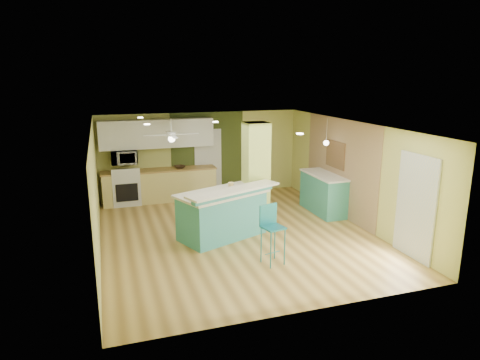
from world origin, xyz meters
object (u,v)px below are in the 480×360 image
object	(u,v)px
bar_stool	(271,225)
side_counter	(324,193)
fruit_bowl	(180,167)
peninsula	(223,213)
canister	(231,186)

from	to	relation	value
bar_stool	side_counter	world-z (taller)	bar_stool
bar_stool	side_counter	xyz separation A→B (m)	(2.53, 2.49, -0.26)
side_counter	fruit_bowl	size ratio (longest dim) A/B	5.16
peninsula	side_counter	xyz separation A→B (m)	(3.05, 0.90, -0.03)
peninsula	canister	xyz separation A→B (m)	(0.25, 0.15, 0.57)
side_counter	peninsula	bearing A→B (deg)	-163.53
bar_stool	canister	distance (m)	1.80
bar_stool	side_counter	bearing A→B (deg)	31.50
peninsula	side_counter	world-z (taller)	peninsula
peninsula	fruit_bowl	distance (m)	3.29
peninsula	bar_stool	xyz separation A→B (m)	(0.52, -1.59, 0.22)
peninsula	bar_stool	bearing A→B (deg)	-94.13
peninsula	canister	distance (m)	0.64
peninsula	bar_stool	size ratio (longest dim) A/B	2.07
peninsula	side_counter	bearing A→B (deg)	-5.81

